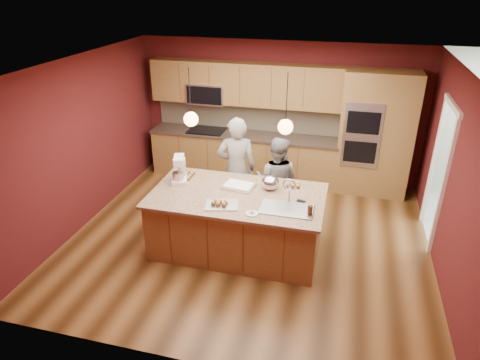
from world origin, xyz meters
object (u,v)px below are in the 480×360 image
(island, at_px, (238,221))
(person_left, at_px, (237,169))
(person_right, at_px, (277,181))
(mixing_bowl, at_px, (270,183))
(stand_mixer, at_px, (179,171))

(island, relative_size, person_left, 1.42)
(island, relative_size, person_right, 1.68)
(island, height_order, mixing_bowl, island)
(person_left, bearing_deg, stand_mixer, 35.11)
(person_left, bearing_deg, mixing_bowl, 122.48)
(island, xyz_separation_m, person_right, (0.40, 0.96, 0.27))
(island, distance_m, stand_mixer, 1.17)
(stand_mixer, bearing_deg, person_left, 31.66)
(stand_mixer, xyz_separation_m, mixing_bowl, (1.38, 0.11, -0.07))
(person_right, bearing_deg, mixing_bowl, 96.28)
(person_right, height_order, mixing_bowl, person_right)
(person_left, bearing_deg, person_right, 166.57)
(person_left, distance_m, mixing_bowl, 0.97)
(mixing_bowl, bearing_deg, person_left, 135.91)
(person_left, height_order, mixing_bowl, person_left)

